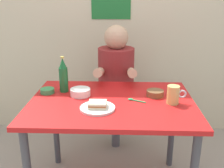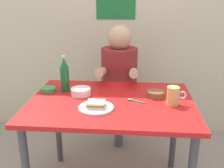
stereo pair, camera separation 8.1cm
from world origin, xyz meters
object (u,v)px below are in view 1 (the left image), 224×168
Objects in this scene: stool at (116,113)px; plate_orange at (98,108)px; beer_mug at (173,95)px; person_seated at (116,71)px; sandwich at (97,104)px; beer_bottle at (63,76)px; dip_bowl_green at (47,91)px; dining_table at (112,113)px.

stool is 2.05× the size of plate_orange.
beer_mug reaches higher than plate_orange.
person_seated is 0.77m from sandwich.
stool is 4.09× the size of sandwich.
beer_bottle reaches higher than dip_bowl_green.
dip_bowl_green is (-0.48, -0.50, -0.01)m from person_seated.
beer_mug is 0.78m from beer_bottle.
beer_bottle is (-0.27, 0.30, 0.11)m from plate_orange.
dip_bowl_green is at bearing -133.51° from stool.
beer_mug is (0.39, -0.66, 0.45)m from stool.
dip_bowl_green is at bearing 169.98° from beer_mug.
beer_mug is (0.48, 0.11, 0.05)m from plate_orange.
dip_bowl_green is (-0.87, 0.15, -0.04)m from beer_mug.
beer_bottle is (-0.37, -0.46, 0.09)m from person_seated.
beer_bottle is at bearing 19.27° from dip_bowl_green.
person_seated is at bearing 82.70° from plate_orange.
person_seated is 7.20× the size of dip_bowl_green.
beer_bottle is (-0.76, 0.19, 0.06)m from beer_mug.
sandwich is (-0.08, -0.14, 0.13)m from dining_table.
beer_mug reaches higher than sandwich.
stool is at bearing 82.81° from sandwich.
dip_bowl_green is (-0.47, 0.12, 0.11)m from dining_table.
sandwich is at bearing -34.35° from dip_bowl_green.
dip_bowl_green is at bearing 145.65° from sandwich.
beer_mug reaches higher than stool.
dining_table is 11.00× the size of dip_bowl_green.
dip_bowl_green is (-0.48, -0.51, 0.41)m from stool.
stool is 0.79m from beer_bottle.
stool is 4.50× the size of dip_bowl_green.
dining_table is 5.00× the size of plate_orange.
dining_table is 2.44× the size of stool.
beer_mug is at bearing -59.71° from stool.
stool is at bearing 46.49° from dip_bowl_green.
dip_bowl_green reaches higher than stool.
plate_orange is (-0.10, -0.76, -0.02)m from person_seated.
plate_orange reaches higher than dining_table.
sandwich is at bearing -97.19° from stool.
dining_table is 0.50m from dip_bowl_green.
dining_table is 1.53× the size of person_seated.
beer_mug is at bearing -10.02° from dip_bowl_green.
dining_table is 0.43m from beer_mug.
beer_mug is 0.88m from dip_bowl_green.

